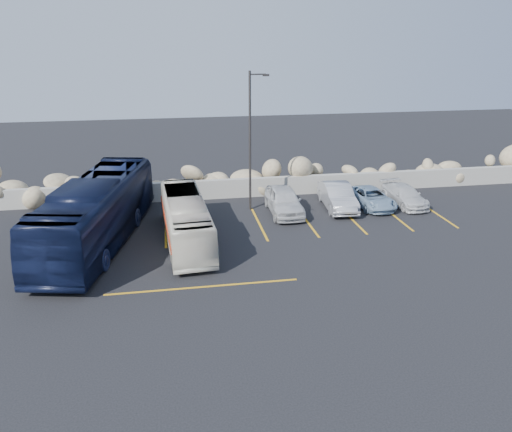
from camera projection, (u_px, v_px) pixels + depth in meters
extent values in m
plane|color=black|center=(227.00, 287.00, 20.67)|extent=(90.00, 90.00, 0.00)
cube|color=gray|center=(205.00, 190.00, 31.56)|extent=(60.00, 0.40, 1.20)
cube|color=gold|center=(166.00, 230.00, 26.74)|extent=(0.12, 5.00, 0.01)
cube|color=gold|center=(259.00, 224.00, 27.56)|extent=(0.12, 5.00, 0.01)
cube|color=gold|center=(307.00, 221.00, 27.99)|extent=(0.12, 5.00, 0.01)
cube|color=gold|center=(351.00, 218.00, 28.41)|extent=(0.12, 5.00, 0.01)
cube|color=gold|center=(394.00, 215.00, 28.83)|extent=(0.12, 5.00, 0.01)
cube|color=gold|center=(435.00, 213.00, 29.24)|extent=(0.12, 5.00, 0.01)
cube|color=gold|center=(203.00, 287.00, 20.69)|extent=(8.00, 0.12, 0.01)
cylinder|color=#332F2D|center=(250.00, 143.00, 28.48)|extent=(0.14, 0.14, 8.00)
cylinder|color=#332F2D|center=(258.00, 74.00, 27.24)|extent=(0.90, 0.08, 0.08)
cube|color=#332F2D|center=(266.00, 75.00, 27.33)|extent=(0.35, 0.18, 0.12)
imported|color=silver|center=(186.00, 220.00, 24.86)|extent=(2.45, 8.47, 2.33)
imported|color=black|center=(97.00, 212.00, 24.54)|extent=(5.14, 12.13, 3.29)
imported|color=silver|center=(284.00, 201.00, 28.97)|extent=(1.85, 4.48, 1.52)
imported|color=#A2A2A7|center=(337.00, 196.00, 29.82)|extent=(1.88, 4.58, 1.48)
imported|color=silver|center=(404.00, 195.00, 30.49)|extent=(1.90, 4.10, 1.16)
imported|color=#7F9AB4|center=(371.00, 198.00, 30.15)|extent=(2.15, 4.16, 1.12)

